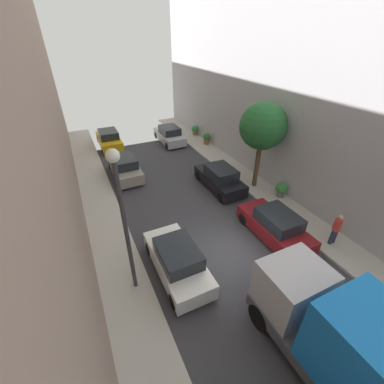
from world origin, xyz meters
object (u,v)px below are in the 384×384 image
object	(u,v)px
parked_car_left_4	(125,168)
parked_car_right_4	(169,135)
parked_car_right_2	(275,226)
lamp_post	(122,208)
delivery_truck	(365,363)
potted_plant_0	(207,138)
potted_plant_1	(281,189)
parked_car_right_3	(220,178)
parked_car_left_3	(177,261)
parked_car_left_5	(109,139)
pedestrian	(336,228)
street_tree_1	(263,127)
potted_plant_3	(195,130)

from	to	relation	value
parked_car_left_4	parked_car_right_4	distance (m)	7.34
parked_car_right_2	lamp_post	bearing A→B (deg)	179.82
delivery_truck	potted_plant_0	bearing A→B (deg)	73.69
lamp_post	potted_plant_0	bearing A→B (deg)	51.30
potted_plant_0	potted_plant_1	bearing A→B (deg)	-90.16
potted_plant_0	lamp_post	distance (m)	16.58
parked_car_right_4	delivery_truck	world-z (taller)	delivery_truck
parked_car_right_3	parked_car_left_4	bearing A→B (deg)	140.95
delivery_truck	parked_car_left_3	bearing A→B (deg)	113.22
parked_car_left_5	lamp_post	world-z (taller)	lamp_post
pedestrian	street_tree_1	world-z (taller)	street_tree_1
parked_car_right_4	potted_plant_0	bearing A→B (deg)	-37.28
parked_car_left_5	potted_plant_1	distance (m)	15.83
parked_car_right_2	pedestrian	world-z (taller)	pedestrian
parked_car_right_2	potted_plant_3	size ratio (longest dim) A/B	4.42
parked_car_left_4	potted_plant_0	distance (m)	8.71
parked_car_left_5	potted_plant_3	size ratio (longest dim) A/B	4.42
parked_car_left_5	pedestrian	bearing A→B (deg)	-67.05
parked_car_left_4	parked_car_right_3	size ratio (longest dim) A/B	1.00
parked_car_right_2	street_tree_1	world-z (taller)	street_tree_1
street_tree_1	pedestrian	bearing A→B (deg)	-89.96
parked_car_left_3	parked_car_right_2	size ratio (longest dim) A/B	1.00
parked_car_left_4	parked_car_right_2	distance (m)	11.27
parked_car_right_2	parked_car_right_4	world-z (taller)	same
parked_car_right_4	street_tree_1	bearing A→B (deg)	-78.02
pedestrian	parked_car_left_4	bearing A→B (deg)	123.22
parked_car_left_5	parked_car_right_2	bearing A→B (deg)	-71.59
parked_car_left_5	pedestrian	size ratio (longest dim) A/B	2.44
parked_car_right_2	potted_plant_0	xyz separation A→B (m)	(2.85, 12.69, -0.01)
lamp_post	potted_plant_3	bearing A→B (deg)	56.26
parked_car_left_3	street_tree_1	bearing A→B (deg)	30.83
parked_car_right_2	potted_plant_3	bearing A→B (deg)	79.12
delivery_truck	potted_plant_1	distance (m)	10.59
parked_car_right_3	street_tree_1	xyz separation A→B (m)	(2.19, -0.96, 3.52)
parked_car_right_4	parked_car_left_4	bearing A→B (deg)	-137.36
lamp_post	parked_car_right_2	bearing A→B (deg)	-0.18
parked_car_left_3	parked_car_left_4	xyz separation A→B (m)	(0.00, 9.87, 0.00)
parked_car_left_4	delivery_truck	bearing A→B (deg)	-80.51
parked_car_left_5	parked_car_right_4	bearing A→B (deg)	-14.14
parked_car_left_5	potted_plant_0	xyz separation A→B (m)	(8.25, -3.53, -0.01)
parked_car_left_5	street_tree_1	size ratio (longest dim) A/B	0.76
parked_car_left_3	potted_plant_1	size ratio (longest dim) A/B	4.23
parked_car_left_3	potted_plant_1	distance (m)	8.65
parked_car_left_4	pedestrian	size ratio (longest dim) A/B	2.44
pedestrian	parked_car_right_2	bearing A→B (deg)	142.10
street_tree_1	parked_car_left_5	bearing A→B (deg)	123.03
potted_plant_0	lamp_post	xyz separation A→B (m)	(-10.15, -12.67, 3.39)
parked_car_left_4	lamp_post	world-z (taller)	lamp_post
parked_car_right_3	potted_plant_1	xyz separation A→B (m)	(2.82, -2.81, -0.02)
parked_car_right_3	lamp_post	xyz separation A→B (m)	(-7.30, -5.48, 3.38)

